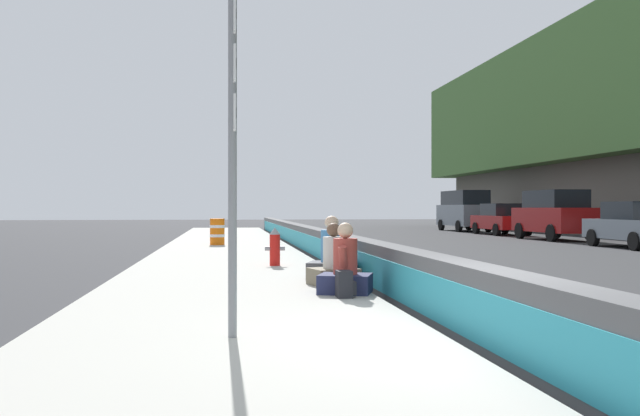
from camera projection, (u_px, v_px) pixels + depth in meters
The scene contains 14 objects.
ground_plane at pixel (500, 355), 6.87m from camera, with size 160.00×160.00×0.00m, color #353538.
sidewalk_strip at pixel (233, 356), 6.50m from camera, with size 80.00×4.40×0.14m, color #B5B2A8.
jersey_barrier at pixel (499, 312), 6.87m from camera, with size 76.00×0.45×0.85m.
route_sign_post at pixel (233, 134), 7.07m from camera, with size 0.44×0.09×3.60m.
fire_hydrant at pixel (275, 246), 15.81m from camera, with size 0.26×0.46×0.88m.
seated_person_foreground at pixel (345, 271), 10.71m from camera, with size 0.89×0.97×1.10m.
seated_person_middle at pixel (334, 266), 11.85m from camera, with size 0.84×0.92×1.07m.
seated_person_rear at pixel (332, 259), 12.84m from camera, with size 0.95×1.03×1.19m.
backpack at pixel (345, 284), 10.19m from camera, with size 0.32×0.28×0.40m.
construction_barrel at pixel (217, 232), 24.70m from camera, with size 0.54×0.54×0.95m.
parked_car_fourth at pixel (636, 225), 24.97m from camera, with size 4.55×2.06×1.71m.
parked_car_midline at pixel (554, 214), 31.34m from camera, with size 4.85×2.16×2.28m.
parked_car_far at pixel (501, 219), 37.41m from camera, with size 4.52×1.99×1.71m.
parked_car_farther at pixel (464, 210), 43.42m from camera, with size 5.13×2.16×2.56m.
Camera 1 is at (-6.55, 2.73, 1.47)m, focal length 38.52 mm.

